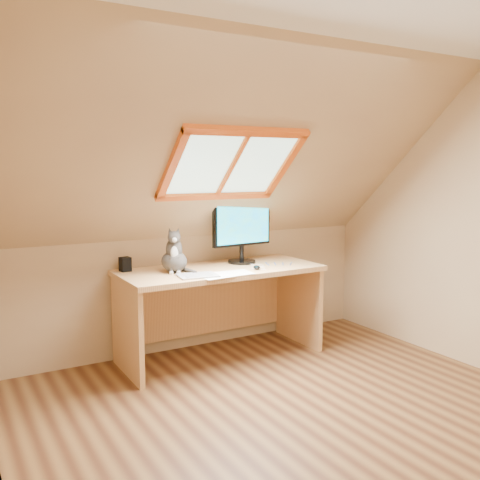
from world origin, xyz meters
TOP-DOWN VIEW (x-y plane):
  - ground at (0.00, 0.00)m, footprint 3.50×3.50m
  - room_shell at (0.00, -0.09)m, footprint 3.52×3.52m
  - desk at (0.08, 1.45)m, footprint 1.68×0.74m
  - monitor at (0.36, 1.50)m, footprint 0.58×0.24m
  - cat at (-0.32, 1.40)m, footprint 0.27×0.29m
  - desk_speaker at (-0.65, 1.63)m, footprint 0.09×0.09m
  - graphics_tablet at (-0.24, 1.16)m, footprint 0.32×0.25m
  - mouse at (0.31, 1.17)m, footprint 0.09×0.12m
  - papers at (-0.04, 1.12)m, footprint 0.33×0.27m
  - cables at (0.51, 1.26)m, footprint 0.51×0.26m

SIDE VIEW (x-z plane):
  - ground at x=0.00m, z-range 0.00..0.00m
  - desk at x=0.08m, z-range 0.15..0.92m
  - papers at x=-0.04m, z-range 0.77..0.77m
  - cables at x=0.51m, z-range 0.77..0.78m
  - graphics_tablet at x=-0.24m, z-range 0.77..0.78m
  - mouse at x=0.31m, z-range 0.77..0.80m
  - desk_speaker at x=-0.65m, z-range 0.77..0.88m
  - cat at x=-0.32m, z-range 0.71..1.08m
  - monitor at x=0.36m, z-range 0.81..1.34m
  - room_shell at x=0.00m, z-range 0.23..2.64m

